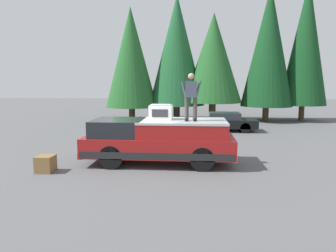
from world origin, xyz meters
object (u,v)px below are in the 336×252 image
person_on_truck_bed (191,96)px  wooden_crate (46,164)px  pickup_truck (159,140)px  parked_car_black (223,122)px  compressor_unit (161,112)px

person_on_truck_bed → wooden_crate: (-1.21, 4.89, -2.27)m
pickup_truck → wooden_crate: bearing=111.0°
parked_car_black → wooden_crate: 11.61m
wooden_crate → compressor_unit: bearing=-67.3°
pickup_truck → person_on_truck_bed: bearing=-100.5°
pickup_truck → compressor_unit: 1.07m
pickup_truck → wooden_crate: size_ratio=9.89×
pickup_truck → compressor_unit: size_ratio=6.60×
parked_car_black → pickup_truck: bearing=158.6°
person_on_truck_bed → wooden_crate: size_ratio=3.02×
person_on_truck_bed → parked_car_black: size_ratio=0.41×
compressor_unit → wooden_crate: size_ratio=1.50×
pickup_truck → parked_car_black: size_ratio=1.35×
compressor_unit → pickup_truck: bearing=159.2°
compressor_unit → wooden_crate: bearing=112.7°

